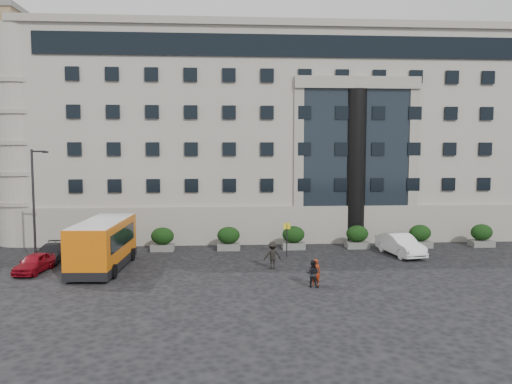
# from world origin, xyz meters

# --- Properties ---
(ground) EXTENTS (120.00, 120.00, 0.00)m
(ground) POSITION_xyz_m (0.00, 0.00, 0.00)
(ground) COLOR black
(ground) RESTS_ON ground
(civic_building) EXTENTS (44.00, 24.00, 18.00)m
(civic_building) POSITION_xyz_m (6.00, 22.00, 9.00)
(civic_building) COLOR #9B9689
(civic_building) RESTS_ON ground
(entrance_column) EXTENTS (1.80, 1.80, 13.00)m
(entrance_column) POSITION_xyz_m (12.00, 10.30, 6.50)
(entrance_column) COLOR black
(entrance_column) RESTS_ON ground
(apartment_far) EXTENTS (13.00, 13.00, 22.00)m
(apartment_far) POSITION_xyz_m (-27.00, 38.00, 11.00)
(apartment_far) COLOR brown
(apartment_far) RESTS_ON ground
(hedge_a) EXTENTS (1.80, 1.26, 1.84)m
(hedge_a) POSITION_xyz_m (-4.00, 7.80, 0.93)
(hedge_a) COLOR #5F5E5C
(hedge_a) RESTS_ON ground
(hedge_b) EXTENTS (1.80, 1.26, 1.84)m
(hedge_b) POSITION_xyz_m (1.20, 7.80, 0.93)
(hedge_b) COLOR #5F5E5C
(hedge_b) RESTS_ON ground
(hedge_c) EXTENTS (1.80, 1.26, 1.84)m
(hedge_c) POSITION_xyz_m (6.40, 7.80, 0.93)
(hedge_c) COLOR #5F5E5C
(hedge_c) RESTS_ON ground
(hedge_d) EXTENTS (1.80, 1.26, 1.84)m
(hedge_d) POSITION_xyz_m (11.60, 7.80, 0.93)
(hedge_d) COLOR #5F5E5C
(hedge_d) RESTS_ON ground
(hedge_e) EXTENTS (1.80, 1.26, 1.84)m
(hedge_e) POSITION_xyz_m (16.80, 7.80, 0.93)
(hedge_e) COLOR #5F5E5C
(hedge_e) RESTS_ON ground
(hedge_f) EXTENTS (1.80, 1.26, 1.84)m
(hedge_f) POSITION_xyz_m (22.00, 7.80, 0.93)
(hedge_f) COLOR #5F5E5C
(hedge_f) RESTS_ON ground
(street_lamp) EXTENTS (1.16, 0.18, 8.00)m
(street_lamp) POSITION_xyz_m (-11.94, 3.00, 4.37)
(street_lamp) COLOR #262628
(street_lamp) RESTS_ON ground
(bus_stop_sign) EXTENTS (0.50, 0.08, 2.52)m
(bus_stop_sign) POSITION_xyz_m (5.50, 5.00, 1.73)
(bus_stop_sign) COLOR #262628
(bus_stop_sign) RESTS_ON ground
(minibus) EXTENTS (3.23, 7.93, 3.26)m
(minibus) POSITION_xyz_m (-7.22, 1.98, 1.79)
(minibus) COLOR #D16009
(minibus) RESTS_ON ground
(red_truck) EXTENTS (2.93, 5.72, 3.00)m
(red_truck) POSITION_xyz_m (-13.42, 14.60, 1.53)
(red_truck) COLOR #990D0B
(red_truck) RESTS_ON ground
(parked_car_a) EXTENTS (1.95, 3.84, 1.25)m
(parked_car_a) POSITION_xyz_m (-11.50, 1.38, 0.63)
(parked_car_a) COLOR maroon
(parked_car_a) RESTS_ON ground
(parked_car_c) EXTENTS (1.87, 4.31, 1.23)m
(parked_car_c) POSITION_xyz_m (-11.50, 4.43, 0.62)
(parked_car_c) COLOR black
(parked_car_c) RESTS_ON ground
(parked_car_d) EXTENTS (2.68, 5.09, 1.36)m
(parked_car_d) POSITION_xyz_m (-11.50, 16.00, 0.68)
(parked_car_d) COLOR black
(parked_car_d) RESTS_ON ground
(white_taxi) EXTENTS (2.56, 5.13, 1.61)m
(white_taxi) POSITION_xyz_m (14.12, 4.90, 0.81)
(white_taxi) COLOR white
(white_taxi) RESTS_ON ground
(pedestrian_a) EXTENTS (0.64, 0.48, 1.59)m
(pedestrian_a) POSITION_xyz_m (6.17, -2.95, 0.80)
(pedestrian_a) COLOR maroon
(pedestrian_a) RESTS_ON ground
(pedestrian_b) EXTENTS (0.94, 0.85, 1.59)m
(pedestrian_b) POSITION_xyz_m (5.94, -3.26, 0.80)
(pedestrian_b) COLOR black
(pedestrian_b) RESTS_ON ground
(pedestrian_c) EXTENTS (1.26, 0.84, 1.82)m
(pedestrian_c) POSITION_xyz_m (4.06, 1.32, 0.91)
(pedestrian_c) COLOR black
(pedestrian_c) RESTS_ON ground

